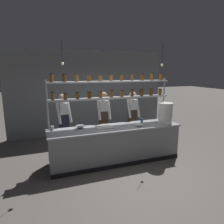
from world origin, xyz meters
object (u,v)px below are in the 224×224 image
at_px(spice_shelf_unit, 112,91).
at_px(chef_center, 104,118).
at_px(prep_bowl_center_front, 81,127).
at_px(container_stack, 165,113).
at_px(prep_bowl_near_left, 139,125).
at_px(cutting_board, 104,127).
at_px(serving_cup_front, 142,120).
at_px(chef_left, 64,121).
at_px(serving_cup_by_board, 52,128).
at_px(chef_right, 132,116).

relative_size(spice_shelf_unit, chef_center, 1.87).
bearing_deg(prep_bowl_center_front, container_stack, -8.37).
bearing_deg(prep_bowl_center_front, prep_bowl_near_left, -12.79).
distance_m(spice_shelf_unit, prep_bowl_center_front, 1.22).
height_order(cutting_board, prep_bowl_near_left, prep_bowl_near_left).
bearing_deg(serving_cup_front, chef_center, 152.96).
height_order(chef_left, container_stack, chef_left).
height_order(chef_left, chef_center, chef_center).
bearing_deg(prep_bowl_near_left, chef_left, 153.27).
bearing_deg(chef_center, serving_cup_by_board, -160.28).
bearing_deg(chef_right, serving_cup_front, -85.46).
distance_m(spice_shelf_unit, chef_left, 1.50).
height_order(chef_left, prep_bowl_near_left, chef_left).
bearing_deg(serving_cup_by_board, chef_right, 11.09).
relative_size(chef_left, container_stack, 3.06).
relative_size(chef_center, serving_cup_by_board, 17.81).
bearing_deg(prep_bowl_near_left, prep_bowl_center_front, 167.21).
bearing_deg(spice_shelf_unit, cutting_board, -135.15).
bearing_deg(chef_left, prep_bowl_center_front, -73.08).
height_order(chef_left, serving_cup_by_board, chef_left).
distance_m(prep_bowl_near_left, prep_bowl_center_front, 1.46).
bearing_deg(prep_bowl_near_left, container_stack, -0.05).
relative_size(spice_shelf_unit, serving_cup_front, 35.76).
height_order(cutting_board, prep_bowl_center_front, prep_bowl_center_front).
xyz_separation_m(serving_cup_front, serving_cup_by_board, (-2.38, 0.03, 0.00)).
bearing_deg(serving_cup_by_board, prep_bowl_near_left, -11.49).
distance_m(chef_center, chef_right, 0.90).
xyz_separation_m(chef_left, serving_cup_front, (2.06, -0.49, -0.03)).
xyz_separation_m(cutting_board, serving_cup_by_board, (-1.22, 0.25, 0.04)).
bearing_deg(prep_bowl_center_front, chef_left, 120.69).
distance_m(chef_center, cutting_board, 0.74).
distance_m(spice_shelf_unit, container_stack, 1.54).
height_order(chef_left, prep_bowl_center_front, chef_left).
distance_m(chef_center, serving_cup_front, 1.07).
height_order(chef_left, serving_cup_front, chef_left).
xyz_separation_m(prep_bowl_center_front, serving_cup_front, (1.72, 0.07, 0.01)).
bearing_deg(chef_left, chef_center, -14.05).
xyz_separation_m(chef_left, cutting_board, (0.89, -0.71, -0.06)).
bearing_deg(serving_cup_by_board, cutting_board, -11.53).
xyz_separation_m(chef_right, prep_bowl_center_front, (-1.67, -0.56, -0.04)).
xyz_separation_m(chef_center, chef_right, (0.90, -0.00, -0.02)).
relative_size(chef_left, prep_bowl_near_left, 9.54).
height_order(cutting_board, serving_cup_front, serving_cup_front).
bearing_deg(prep_bowl_near_left, chef_center, 126.67).
height_order(container_stack, serving_cup_front, container_stack).
bearing_deg(cutting_board, spice_shelf_unit, 44.85).
bearing_deg(container_stack, prep_bowl_center_front, 171.63).
bearing_deg(prep_bowl_center_front, cutting_board, -14.86).
bearing_deg(prep_bowl_center_front, serving_cup_front, 2.28).
xyz_separation_m(container_stack, prep_bowl_near_left, (-0.78, 0.00, -0.26)).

